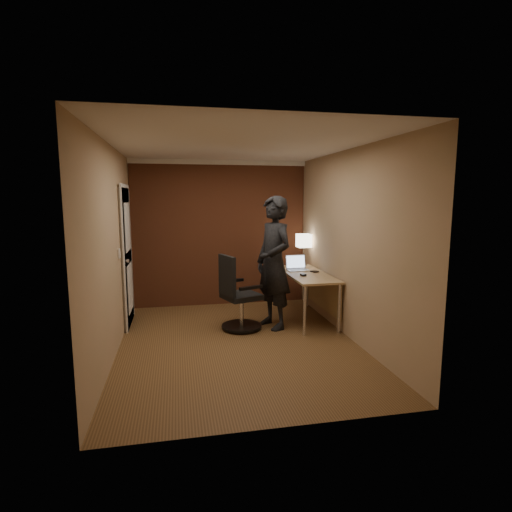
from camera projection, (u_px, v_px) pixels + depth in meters
name	position (u px, v px, depth m)	size (l,w,h in m)	color
room	(206.00, 229.00, 6.45)	(4.00, 4.00, 4.00)	brown
desk	(311.00, 281.00, 6.11)	(0.60, 1.50, 0.73)	tan
desk_lamp	(304.00, 241.00, 6.70)	(0.22, 0.22, 0.54)	silver
laptop	(297.00, 266.00, 6.34)	(0.34, 0.27, 0.23)	silver
mouse	(303.00, 275.00, 5.86)	(0.06, 0.10, 0.03)	black
wallet	(315.00, 271.00, 6.16)	(0.09, 0.11, 0.02)	black
office_chair	(237.00, 298.00, 5.64)	(0.61, 0.67, 1.06)	black
person	(274.00, 263.00, 5.70)	(0.69, 0.45, 1.90)	black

